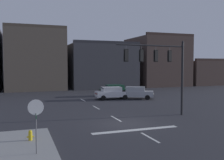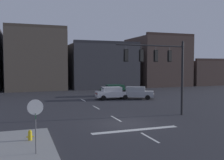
{
  "view_description": "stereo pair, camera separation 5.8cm",
  "coord_description": "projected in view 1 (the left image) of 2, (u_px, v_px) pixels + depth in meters",
  "views": [
    {
      "loc": [
        -7.54,
        -18.12,
        4.52
      ],
      "look_at": [
        0.4,
        4.11,
        3.12
      ],
      "focal_mm": 41.57,
      "sensor_mm": 36.0,
      "label": 1
    },
    {
      "loc": [
        -7.48,
        -18.14,
        4.52
      ],
      "look_at": [
        0.4,
        4.11,
        3.12
      ],
      "focal_mm": 41.57,
      "sensor_mm": 36.0,
      "label": 2
    }
  ],
  "objects": [
    {
      "name": "ground_plane",
      "position": [
        125.0,
        124.0,
        19.83
      ],
      "size": [
        400.0,
        400.0,
        0.0
      ],
      "primitive_type": "plane",
      "color": "#2B2B30"
    },
    {
      "name": "signal_mast_near_side",
      "position": [
        161.0,
        63.0,
        22.23
      ],
      "size": [
        6.63,
        0.72,
        6.65
      ],
      "color": "black",
      "rests_on": "ground"
    },
    {
      "name": "stop_bar_paint",
      "position": [
        136.0,
        130.0,
        17.95
      ],
      "size": [
        6.4,
        0.5,
        0.01
      ],
      "primitive_type": "cube",
      "color": "silver",
      "rests_on": "ground"
    },
    {
      "name": "lane_centreline",
      "position": [
        116.0,
        119.0,
        21.71
      ],
      "size": [
        0.16,
        26.4,
        0.01
      ],
      "color": "silver",
      "rests_on": "ground"
    },
    {
      "name": "car_lot_farside",
      "position": [
        112.0,
        93.0,
        33.92
      ],
      "size": [
        4.55,
        2.17,
        1.61
      ],
      "color": "silver",
      "rests_on": "ground"
    },
    {
      "name": "building_row",
      "position": [
        82.0,
        63.0,
        52.05
      ],
      "size": [
        57.93,
        13.57,
        11.44
      ],
      "color": "#38383D",
      "rests_on": "ground"
    },
    {
      "name": "car_lot_nearside",
      "position": [
        136.0,
        92.0,
        34.18
      ],
      "size": [
        4.73,
        3.65,
        1.61
      ],
      "color": "#9EA0A5",
      "rests_on": "ground"
    },
    {
      "name": "car_lot_middle",
      "position": [
        115.0,
        90.0,
        37.69
      ],
      "size": [
        4.5,
        2.02,
        1.61
      ],
      "color": "#143D28",
      "rests_on": "ground"
    },
    {
      "name": "sidewalk_near_corner",
      "position": [
        5.0,
        151.0,
        13.28
      ],
      "size": [
        5.0,
        8.0,
        0.15
      ],
      "primitive_type": "cube",
      "color": "gray",
      "rests_on": "ground"
    },
    {
      "name": "stop_sign",
      "position": [
        36.0,
        113.0,
        12.6
      ],
      "size": [
        0.76,
        0.64,
        2.83
      ],
      "color": "#56565B",
      "rests_on": "ground"
    },
    {
      "name": "fire_hydrant",
      "position": [
        30.0,
        137.0,
        14.97
      ],
      "size": [
        0.4,
        0.3,
        0.75
      ],
      "color": "gold",
      "rests_on": "ground"
    }
  ]
}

